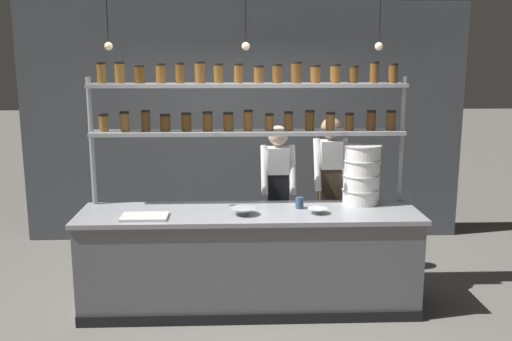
{
  "coord_description": "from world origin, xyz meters",
  "views": [
    {
      "loc": [
        -0.14,
        -4.97,
        2.3
      ],
      "look_at": [
        0.07,
        0.2,
        1.26
      ],
      "focal_mm": 40.0,
      "sensor_mm": 36.0,
      "label": 1
    }
  ],
  "objects_px": {
    "prep_bowl_near_left": "(243,211)",
    "serving_cup_front": "(300,203)",
    "container_stack": "(362,174)",
    "prep_bowl_center_front": "(318,211)",
    "chef_left": "(278,191)",
    "chef_center": "(330,186)",
    "spice_shelf_unit": "(248,110)",
    "cutting_board": "(145,217)"
  },
  "relations": [
    {
      "from": "spice_shelf_unit",
      "to": "chef_center",
      "type": "relative_size",
      "value": 1.76
    },
    {
      "from": "container_stack",
      "to": "prep_bowl_near_left",
      "type": "relative_size",
      "value": 2.49
    },
    {
      "from": "container_stack",
      "to": "cutting_board",
      "type": "relative_size",
      "value": 1.41
    },
    {
      "from": "container_stack",
      "to": "prep_bowl_near_left",
      "type": "distance_m",
      "value": 1.21
    },
    {
      "from": "chef_center",
      "to": "cutting_board",
      "type": "distance_m",
      "value": 2.0
    },
    {
      "from": "spice_shelf_unit",
      "to": "chef_left",
      "type": "relative_size",
      "value": 1.85
    },
    {
      "from": "chef_center",
      "to": "prep_bowl_near_left",
      "type": "distance_m",
      "value": 1.25
    },
    {
      "from": "chef_left",
      "to": "container_stack",
      "type": "distance_m",
      "value": 0.96
    },
    {
      "from": "container_stack",
      "to": "serving_cup_front",
      "type": "relative_size",
      "value": 5.47
    },
    {
      "from": "spice_shelf_unit",
      "to": "chef_left",
      "type": "bearing_deg",
      "value": 54.35
    },
    {
      "from": "spice_shelf_unit",
      "to": "container_stack",
      "type": "bearing_deg",
      "value": -4.06
    },
    {
      "from": "chef_center",
      "to": "container_stack",
      "type": "bearing_deg",
      "value": -67.11
    },
    {
      "from": "cutting_board",
      "to": "serving_cup_front",
      "type": "height_order",
      "value": "serving_cup_front"
    },
    {
      "from": "container_stack",
      "to": "cutting_board",
      "type": "xyz_separation_m",
      "value": [
        -1.98,
        -0.44,
        -0.27
      ]
    },
    {
      "from": "prep_bowl_center_front",
      "to": "serving_cup_front",
      "type": "xyz_separation_m",
      "value": [
        -0.14,
        0.18,
        0.03
      ]
    },
    {
      "from": "spice_shelf_unit",
      "to": "chef_left",
      "type": "distance_m",
      "value": 1.04
    },
    {
      "from": "cutting_board",
      "to": "serving_cup_front",
      "type": "bearing_deg",
      "value": 11.03
    },
    {
      "from": "spice_shelf_unit",
      "to": "serving_cup_front",
      "type": "relative_size",
      "value": 28.7
    },
    {
      "from": "spice_shelf_unit",
      "to": "cutting_board",
      "type": "height_order",
      "value": "spice_shelf_unit"
    },
    {
      "from": "spice_shelf_unit",
      "to": "chef_left",
      "type": "height_order",
      "value": "spice_shelf_unit"
    },
    {
      "from": "prep_bowl_near_left",
      "to": "serving_cup_front",
      "type": "height_order",
      "value": "serving_cup_front"
    },
    {
      "from": "chef_left",
      "to": "chef_center",
      "type": "bearing_deg",
      "value": -5.12
    },
    {
      "from": "chef_center",
      "to": "container_stack",
      "type": "distance_m",
      "value": 0.58
    },
    {
      "from": "prep_bowl_center_front",
      "to": "serving_cup_front",
      "type": "height_order",
      "value": "serving_cup_front"
    },
    {
      "from": "container_stack",
      "to": "prep_bowl_near_left",
      "type": "bearing_deg",
      "value": -162.24
    },
    {
      "from": "chef_left",
      "to": "cutting_board",
      "type": "xyz_separation_m",
      "value": [
        -1.23,
        -0.96,
        0.01
      ]
    },
    {
      "from": "spice_shelf_unit",
      "to": "cutting_board",
      "type": "xyz_separation_m",
      "value": [
        -0.91,
        -0.51,
        -0.87
      ]
    },
    {
      "from": "chef_center",
      "to": "prep_bowl_center_front",
      "type": "height_order",
      "value": "chef_center"
    },
    {
      "from": "serving_cup_front",
      "to": "spice_shelf_unit",
      "type": "bearing_deg",
      "value": 152.64
    },
    {
      "from": "chef_left",
      "to": "serving_cup_front",
      "type": "xyz_separation_m",
      "value": [
        0.15,
        -0.69,
        0.05
      ]
    },
    {
      "from": "prep_bowl_near_left",
      "to": "serving_cup_front",
      "type": "bearing_deg",
      "value": 20.46
    },
    {
      "from": "cutting_board",
      "to": "serving_cup_front",
      "type": "distance_m",
      "value": 1.41
    },
    {
      "from": "chef_center",
      "to": "serving_cup_front",
      "type": "distance_m",
      "value": 0.76
    },
    {
      "from": "cutting_board",
      "to": "prep_bowl_center_front",
      "type": "xyz_separation_m",
      "value": [
        1.52,
        0.09,
        0.01
      ]
    },
    {
      "from": "container_stack",
      "to": "cutting_board",
      "type": "distance_m",
      "value": 2.05
    },
    {
      "from": "spice_shelf_unit",
      "to": "prep_bowl_near_left",
      "type": "relative_size",
      "value": 13.07
    },
    {
      "from": "spice_shelf_unit",
      "to": "prep_bowl_near_left",
      "type": "height_order",
      "value": "spice_shelf_unit"
    },
    {
      "from": "spice_shelf_unit",
      "to": "chef_center",
      "type": "xyz_separation_m",
      "value": [
        0.86,
        0.41,
        -0.83
      ]
    },
    {
      "from": "prep_bowl_near_left",
      "to": "prep_bowl_center_front",
      "type": "bearing_deg",
      "value": 1.21
    },
    {
      "from": "spice_shelf_unit",
      "to": "container_stack",
      "type": "xyz_separation_m",
      "value": [
        1.07,
        -0.08,
        -0.6
      ]
    },
    {
      "from": "container_stack",
      "to": "prep_bowl_center_front",
      "type": "height_order",
      "value": "container_stack"
    },
    {
      "from": "prep_bowl_near_left",
      "to": "serving_cup_front",
      "type": "distance_m",
      "value": 0.56
    }
  ]
}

